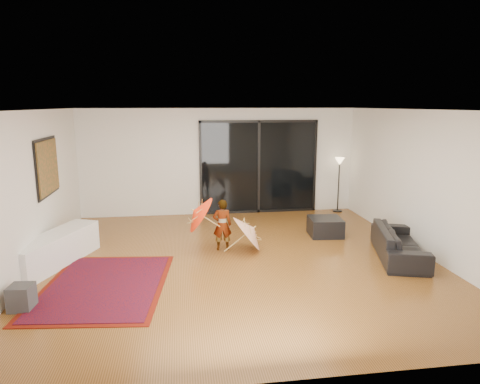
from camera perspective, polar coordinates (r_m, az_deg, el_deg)
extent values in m
plane|color=brown|center=(7.89, -0.09, -9.11)|extent=(7.00, 7.00, 0.00)
plane|color=white|center=(7.38, -0.09, 10.90)|extent=(7.00, 7.00, 0.00)
plane|color=silver|center=(10.95, -2.68, 4.04)|extent=(7.00, 0.00, 7.00)
plane|color=silver|center=(4.20, 6.74, -8.56)|extent=(7.00, 0.00, 7.00)
plane|color=silver|center=(7.84, -26.32, -0.20)|extent=(0.00, 7.00, 7.00)
plane|color=silver|center=(8.72, 23.33, 1.14)|extent=(0.00, 7.00, 7.00)
cube|color=black|center=(11.08, 2.51, 3.34)|extent=(3.00, 0.04, 2.40)
cube|color=black|center=(10.95, 2.58, 9.40)|extent=(3.06, 0.06, 0.06)
cube|color=black|center=(11.29, 2.47, -2.56)|extent=(3.06, 0.06, 0.06)
cube|color=black|center=(11.06, 2.53, 3.33)|extent=(0.06, 0.06, 2.40)
cube|color=black|center=(8.73, -24.35, 3.06)|extent=(0.02, 1.28, 1.08)
cube|color=#1A4125|center=(8.72, -24.22, 3.07)|extent=(0.03, 1.18, 0.98)
cube|color=white|center=(8.27, -23.44, -7.06)|extent=(1.21, 2.05, 0.56)
cube|color=#424244|center=(6.79, -27.11, -12.39)|extent=(0.34, 0.34, 0.35)
cube|color=#5F1208|center=(7.17, -17.63, -11.84)|extent=(2.12, 2.76, 0.01)
cube|color=maroon|center=(7.16, -17.63, -11.79)|extent=(1.94, 2.58, 0.02)
imported|color=black|center=(8.48, 20.47, -6.40)|extent=(1.26, 2.03, 0.55)
cube|color=black|center=(9.46, 11.29, -4.56)|extent=(0.74, 0.74, 0.39)
cylinder|color=black|center=(11.67, 12.85, -2.45)|extent=(0.25, 0.25, 0.03)
cylinder|color=black|center=(11.53, 13.00, 0.67)|extent=(0.03, 0.03, 1.32)
cone|color=#FFD899|center=(11.43, 13.15, 4.00)|extent=(0.25, 0.25, 0.19)
imported|color=#999999|center=(8.31, -2.38, -4.39)|extent=(0.37, 0.25, 1.00)
cone|color=#FF320D|center=(8.16, -6.21, -3.05)|extent=(0.57, 0.76, 0.73)
cylinder|color=#AF8E4B|center=(8.25, -6.16, -5.30)|extent=(0.43, 0.02, 0.30)
cylinder|color=#AF8E4B|center=(8.14, -6.23, -2.33)|extent=(0.05, 0.02, 0.05)
cone|color=silver|center=(8.24, 1.89, -4.50)|extent=(0.65, 0.81, 0.76)
cylinder|color=#AF8E4B|center=(8.35, 1.87, -6.93)|extent=(0.45, 0.02, 0.36)
cylinder|color=#AF8E4B|center=(8.21, 1.89, -3.73)|extent=(0.05, 0.02, 0.05)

